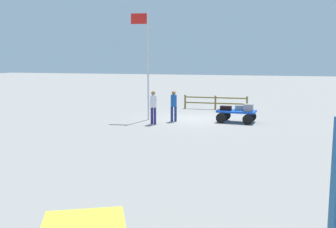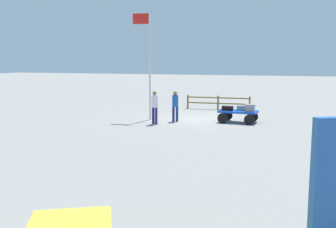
{
  "view_description": "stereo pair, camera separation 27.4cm",
  "coord_description": "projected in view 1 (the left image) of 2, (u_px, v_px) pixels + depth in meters",
  "views": [
    {
      "loc": [
        -4.65,
        21.36,
        3.41
      ],
      "look_at": [
        -0.09,
        6.0,
        1.12
      ],
      "focal_mm": 41.43,
      "sensor_mm": 36.0,
      "label": 1
    },
    {
      "loc": [
        -4.91,
        21.28,
        3.41
      ],
      "look_at": [
        -0.09,
        6.0,
        1.12
      ],
      "focal_mm": 41.43,
      "sensor_mm": 36.0,
      "label": 2
    }
  ],
  "objects": [
    {
      "name": "suitcase_tan",
      "position": [
        248.0,
        108.0,
        20.43
      ],
      "size": [
        0.5,
        0.39,
        0.39
      ],
      "color": "gray",
      "rests_on": "luggage_cart"
    },
    {
      "name": "wooden_fence",
      "position": [
        215.0,
        101.0,
        26.18
      ],
      "size": [
        4.32,
        0.19,
        0.94
      ],
      "color": "brown",
      "rests_on": "ground"
    },
    {
      "name": "worker_lead",
      "position": [
        153.0,
        105.0,
        20.15
      ],
      "size": [
        0.43,
        0.43,
        1.76
      ],
      "color": "navy",
      "rests_on": "ground"
    },
    {
      "name": "suitcase_navy",
      "position": [
        226.0,
        108.0,
        20.87
      ],
      "size": [
        0.6,
        0.33,
        0.24
      ],
      "color": "black",
      "rests_on": "luggage_cart"
    },
    {
      "name": "flagpole",
      "position": [
        146.0,
        57.0,
        21.39
      ],
      "size": [
        1.01,
        0.13,
        5.97
      ],
      "color": "silver",
      "rests_on": "ground"
    },
    {
      "name": "worker_trailing",
      "position": [
        174.0,
        104.0,
        21.08
      ],
      "size": [
        0.37,
        0.37,
        1.69
      ],
      "color": "navy",
      "rests_on": "ground"
    },
    {
      "name": "suitcase_dark",
      "position": [
        240.0,
        108.0,
        20.87
      ],
      "size": [
        0.6,
        0.37,
        0.27
      ],
      "color": "gray",
      "rests_on": "luggage_cart"
    },
    {
      "name": "ground_plane",
      "position": [
        196.0,
        119.0,
        22.06
      ],
      "size": [
        120.0,
        120.0,
        0.0
      ],
      "primitive_type": "plane",
      "color": "gray"
    },
    {
      "name": "luggage_cart",
      "position": [
        236.0,
        114.0,
        20.9
      ],
      "size": [
        2.1,
        1.42,
        0.65
      ],
      "color": "blue",
      "rests_on": "ground"
    }
  ]
}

